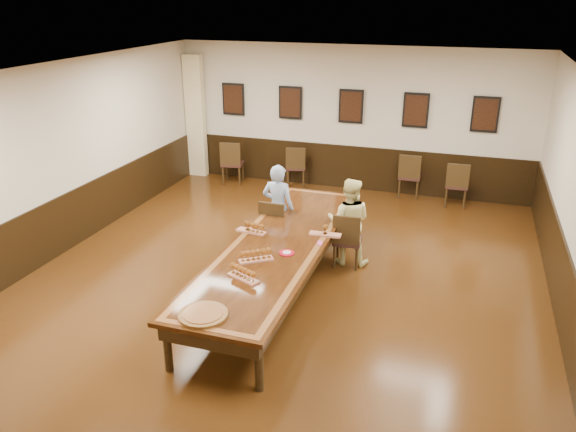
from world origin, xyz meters
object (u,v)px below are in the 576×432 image
(spare_chair_b, at_px, (296,166))
(person_woman, at_px, (349,222))
(carved_platter, at_px, (203,315))
(chair_woman, at_px, (347,239))
(spare_chair_c, at_px, (410,175))
(spare_chair_d, at_px, (457,184))
(spare_chair_a, at_px, (233,162))
(chair_man, at_px, (276,225))
(person_man, at_px, (278,208))
(conference_table, at_px, (278,252))

(spare_chair_b, relative_size, person_woman, 0.64)
(carved_platter, bearing_deg, chair_woman, 73.17)
(spare_chair_c, bearing_deg, spare_chair_d, 165.87)
(spare_chair_a, relative_size, spare_chair_d, 1.06)
(person_woman, bearing_deg, chair_woman, 90.00)
(chair_man, bearing_deg, person_woman, -179.37)
(chair_man, distance_m, spare_chair_d, 4.38)
(spare_chair_a, distance_m, spare_chair_d, 5.08)
(spare_chair_a, xyz_separation_m, person_man, (2.22, -3.14, 0.26))
(spare_chair_a, xyz_separation_m, carved_platter, (2.52, -6.66, 0.26))
(chair_man, bearing_deg, spare_chair_b, -75.49)
(chair_woman, relative_size, spare_chair_b, 0.99)
(spare_chair_b, height_order, conference_table, spare_chair_b)
(spare_chair_d, bearing_deg, spare_chair_a, -0.70)
(chair_woman, distance_m, carved_platter, 3.43)
(chair_woman, relative_size, conference_table, 0.19)
(spare_chair_c, bearing_deg, chair_woman, 81.83)
(spare_chair_c, xyz_separation_m, carved_platter, (-1.57, -6.99, 0.27))
(spare_chair_c, distance_m, person_woman, 3.67)
(chair_man, height_order, carved_platter, chair_man)
(spare_chair_b, bearing_deg, spare_chair_a, -2.22)
(spare_chair_a, bearing_deg, person_man, 114.75)
(person_man, bearing_deg, carved_platter, 97.49)
(chair_woman, relative_size, person_man, 0.61)
(spare_chair_a, distance_m, person_man, 3.85)
(chair_woman, bearing_deg, carved_platter, 68.50)
(person_woman, bearing_deg, conference_table, 50.78)
(chair_man, relative_size, person_woman, 0.66)
(chair_man, distance_m, person_man, 0.31)
(spare_chair_a, bearing_deg, chair_woman, 125.50)
(chair_woman, bearing_deg, spare_chair_c, -103.49)
(chair_man, height_order, chair_woman, chair_man)
(chair_man, xyz_separation_m, person_man, (0.00, 0.10, 0.29))
(chair_man, bearing_deg, spare_chair_a, -53.04)
(spare_chair_d, distance_m, carved_platter, 7.21)
(chair_woman, xyz_separation_m, carved_platter, (-0.99, -3.27, 0.30))
(chair_woman, relative_size, carved_platter, 1.38)
(chair_woman, height_order, spare_chair_b, spare_chair_b)
(conference_table, bearing_deg, spare_chair_a, 120.83)
(spare_chair_a, relative_size, carved_platter, 1.51)
(spare_chair_a, distance_m, conference_table, 5.22)
(chair_woman, distance_m, conference_table, 1.38)
(spare_chair_a, distance_m, person_woman, 4.80)
(spare_chair_a, height_order, spare_chair_c, spare_chair_a)
(spare_chair_d, relative_size, carved_platter, 1.42)
(spare_chair_c, xyz_separation_m, person_man, (-1.87, -3.47, 0.27))
(spare_chair_d, height_order, conference_table, spare_chair_d)
(spare_chair_a, bearing_deg, spare_chair_d, 170.29)
(spare_chair_d, bearing_deg, spare_chair_c, -16.27)
(spare_chair_a, bearing_deg, spare_chair_c, 174.17)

